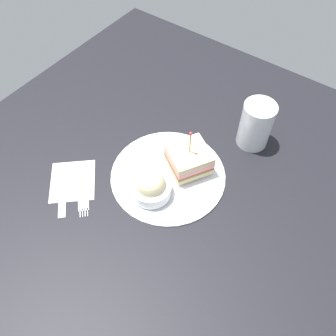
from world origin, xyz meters
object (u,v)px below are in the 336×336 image
sandwich_half_center (189,159)px  coleslaw_bowl (150,186)px  fork (83,195)px  knife (62,195)px  plate (168,175)px  napkin (73,181)px  drink_glass (255,127)px

sandwich_half_center → coleslaw_bowl: (10.13, -2.70, -0.29)cm
coleslaw_bowl → fork: bearing=-52.1°
knife → coleslaw_bowl: bearing=127.0°
plate → napkin: (13.09, -15.85, -0.38)cm
plate → knife: 22.65cm
fork → knife: (2.46, -3.64, 0.00)cm
coleslaw_bowl → knife: size_ratio=0.88×
fork → knife: same height
sandwich_half_center → fork: 23.50cm
fork → drink_glass: bearing=147.9°
plate → coleslaw_bowl: 6.45cm
knife → sandwich_half_center: bearing=140.6°
drink_glass → napkin: bearing=-38.4°
plate → coleslaw_bowl: bearing=-2.9°
knife → fork: bearing=124.1°
coleslaw_bowl → knife: 18.66cm
plate → sandwich_half_center: size_ratio=2.21×
knife → napkin: bearing=-167.9°
plate → knife: (16.95, -15.02, -0.28)cm
drink_glass → knife: bearing=-34.4°
plate → fork: bearing=-38.2°
coleslaw_bowl → fork: size_ratio=0.80×
fork → sandwich_half_center: bearing=143.7°
drink_glass → napkin: size_ratio=1.07×
sandwich_half_center → drink_glass: size_ratio=1.01×
sandwich_half_center → napkin: 25.41cm
sandwich_half_center → coleslaw_bowl: 10.49cm
napkin → fork: bearing=72.6°
coleslaw_bowl → sandwich_half_center: bearing=165.1°
coleslaw_bowl → knife: bearing=-53.0°
napkin → drink_glass: bearing=141.6°
coleslaw_bowl → napkin: coleslaw_bowl is taller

